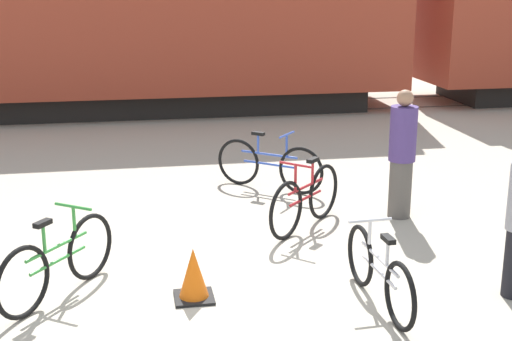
# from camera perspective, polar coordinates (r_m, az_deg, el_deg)

# --- Properties ---
(ground_plane) EXTENTS (80.00, 80.00, 0.00)m
(ground_plane) POSITION_cam_1_polar(r_m,az_deg,el_deg) (7.59, -3.67, -9.53)
(ground_plane) COLOR #B2A893
(rail_near) EXTENTS (48.34, 0.07, 0.01)m
(rail_near) POSITION_cam_1_polar(r_m,az_deg,el_deg) (16.75, -7.48, 4.37)
(rail_near) COLOR #4C4238
(rail_near) RESTS_ON ground_plane
(rail_far) EXTENTS (48.34, 0.07, 0.01)m
(rail_far) POSITION_cam_1_polar(r_m,az_deg,el_deg) (18.16, -7.71, 5.23)
(rail_far) COLOR #4C4238
(rail_far) RESTS_ON ground_plane
(bicycle_silver) EXTENTS (0.46, 1.67, 0.82)m
(bicycle_silver) POSITION_cam_1_polar(r_m,az_deg,el_deg) (7.22, 9.80, -8.03)
(bicycle_silver) COLOR black
(bicycle_silver) RESTS_ON ground_plane
(bicycle_green) EXTENTS (1.06, 1.45, 0.90)m
(bicycle_green) POSITION_cam_1_polar(r_m,az_deg,el_deg) (7.56, -15.52, -7.03)
(bicycle_green) COLOR black
(bicycle_green) RESTS_ON ground_plane
(bicycle_maroon) EXTENTS (1.22, 1.26, 0.93)m
(bicycle_maroon) POSITION_cam_1_polar(r_m,az_deg,el_deg) (9.21, 3.98, -2.30)
(bicycle_maroon) COLOR black
(bicycle_maroon) RESTS_ON ground_plane
(bicycle_blue) EXTENTS (1.44, 1.17, 0.91)m
(bicycle_blue) POSITION_cam_1_polar(r_m,az_deg,el_deg) (10.86, 1.05, 0.45)
(bicycle_blue) COLOR black
(bicycle_blue) RESTS_ON ground_plane
(person_in_purple) EXTENTS (0.36, 0.36, 1.74)m
(person_in_purple) POSITION_cam_1_polar(r_m,az_deg,el_deg) (9.69, 11.60, 1.25)
(person_in_purple) COLOR #514C47
(person_in_purple) RESTS_ON ground_plane
(traffic_cone) EXTENTS (0.40, 0.40, 0.55)m
(traffic_cone) POSITION_cam_1_polar(r_m,az_deg,el_deg) (7.31, -5.02, -8.36)
(traffic_cone) COLOR black
(traffic_cone) RESTS_ON ground_plane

